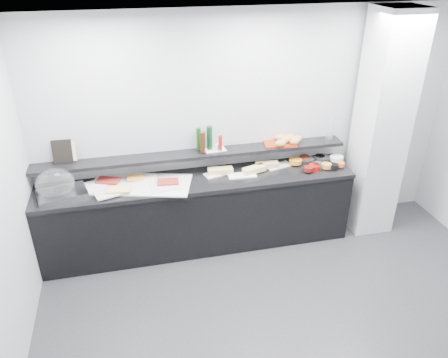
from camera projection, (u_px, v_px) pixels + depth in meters
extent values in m
plane|color=#2D2D30|center=(306.00, 340.00, 4.06)|extent=(5.00, 5.00, 0.00)
cube|color=#A9ABB0|center=(251.00, 127.00, 5.15)|extent=(5.00, 0.02, 2.70)
plane|color=white|center=(344.00, 41.00, 2.79)|extent=(5.00, 5.00, 0.00)
cube|color=silver|center=(381.00, 127.00, 5.15)|extent=(0.50, 0.50, 2.70)
cube|color=black|center=(199.00, 214.00, 5.18)|extent=(3.60, 0.60, 0.85)
cube|color=black|center=(198.00, 181.00, 4.97)|extent=(3.62, 0.62, 0.05)
cube|color=black|center=(194.00, 154.00, 5.00)|extent=(3.60, 0.25, 0.04)
cube|color=silver|center=(62.00, 193.00, 4.63)|extent=(0.57, 0.44, 0.04)
ellipsoid|color=white|center=(55.00, 184.00, 4.60)|extent=(0.44, 0.33, 0.34)
cube|color=silver|center=(141.00, 184.00, 4.83)|extent=(1.19, 0.79, 0.01)
cube|color=white|center=(97.00, 184.00, 4.82)|extent=(0.32, 0.27, 0.01)
cube|color=maroon|center=(108.00, 180.00, 4.84)|extent=(0.28, 0.23, 0.02)
cube|color=white|center=(144.00, 177.00, 4.95)|extent=(0.31, 0.25, 0.01)
cube|color=orange|center=(136.00, 178.00, 4.90)|extent=(0.20, 0.13, 0.02)
cube|color=silver|center=(110.00, 193.00, 4.64)|extent=(0.37, 0.30, 0.01)
cube|color=#FAC661|center=(119.00, 190.00, 4.66)|extent=(0.27, 0.19, 0.02)
cube|color=silver|center=(165.00, 187.00, 4.76)|extent=(0.34, 0.25, 0.01)
cube|color=maroon|center=(168.00, 182.00, 4.82)|extent=(0.24, 0.17, 0.02)
cube|color=white|center=(218.00, 174.00, 5.06)|extent=(0.35, 0.22, 0.01)
cube|color=#DAC372|center=(220.00, 171.00, 5.05)|extent=(0.29, 0.13, 0.06)
cylinder|color=#A9ABB0|center=(210.00, 174.00, 5.04)|extent=(0.15, 0.07, 0.01)
cube|color=white|center=(242.00, 175.00, 5.02)|extent=(0.33, 0.15, 0.01)
cube|color=#D2BD6E|center=(254.00, 169.00, 5.08)|extent=(0.29, 0.18, 0.06)
cylinder|color=silver|center=(241.00, 175.00, 5.01)|extent=(0.16, 0.02, 0.01)
cube|color=silver|center=(278.00, 166.00, 5.24)|extent=(0.35, 0.22, 0.01)
cube|color=tan|center=(267.00, 165.00, 5.19)|extent=(0.28, 0.14, 0.06)
cylinder|color=#A8ABAF|center=(273.00, 168.00, 5.16)|extent=(0.15, 0.07, 0.01)
cylinder|color=silver|center=(307.00, 161.00, 5.30)|extent=(0.19, 0.19, 0.07)
cylinder|color=orange|center=(295.00, 161.00, 5.26)|extent=(0.19, 0.19, 0.05)
cylinder|color=black|center=(320.00, 158.00, 5.36)|extent=(0.16, 0.16, 0.07)
cylinder|color=#5C1B0D|center=(305.00, 158.00, 5.35)|extent=(0.15, 0.15, 0.05)
cylinder|color=white|center=(322.00, 159.00, 5.35)|extent=(0.26, 0.26, 0.07)
cylinder|color=white|center=(336.00, 158.00, 5.34)|extent=(0.21, 0.21, 0.05)
cylinder|color=maroon|center=(314.00, 168.00, 5.14)|extent=(0.14, 0.14, 0.07)
cylinder|color=#5A0F0C|center=(308.00, 169.00, 5.08)|extent=(0.14, 0.14, 0.05)
cylinder|color=white|center=(319.00, 166.00, 5.17)|extent=(0.14, 0.14, 0.07)
cylinder|color=orange|center=(326.00, 166.00, 5.16)|extent=(0.16, 0.16, 0.05)
cylinder|color=black|center=(334.00, 167.00, 5.15)|extent=(0.11, 0.11, 0.07)
cylinder|color=orange|center=(341.00, 164.00, 5.19)|extent=(0.11, 0.11, 0.05)
cube|color=black|center=(62.00, 152.00, 4.71)|extent=(0.21, 0.08, 0.26)
cube|color=#D6AA9A|center=(66.00, 151.00, 4.71)|extent=(0.20, 0.06, 0.22)
cube|color=white|center=(215.00, 150.00, 5.06)|extent=(0.25, 0.17, 0.01)
cylinder|color=#103D12|center=(199.00, 139.00, 4.99)|extent=(0.05, 0.05, 0.26)
cylinder|color=#331909|center=(203.00, 142.00, 4.92)|extent=(0.06, 0.06, 0.24)
cylinder|color=#0E3318|center=(210.00, 138.00, 4.99)|extent=(0.08, 0.08, 0.28)
cylinder|color=#A2160B|center=(220.00, 143.00, 4.99)|extent=(0.05, 0.05, 0.18)
cylinder|color=white|center=(218.00, 146.00, 5.04)|extent=(0.04, 0.04, 0.07)
cylinder|color=white|center=(216.00, 148.00, 5.00)|extent=(0.04, 0.04, 0.07)
cube|color=maroon|center=(280.00, 143.00, 5.22)|extent=(0.41, 0.32, 0.02)
ellipsoid|color=#BF7D49|center=(281.00, 138.00, 5.24)|extent=(0.17, 0.12, 0.08)
ellipsoid|color=#AF8342|center=(289.00, 137.00, 5.24)|extent=(0.15, 0.10, 0.08)
ellipsoid|color=#B89446|center=(280.00, 143.00, 5.08)|extent=(0.14, 0.10, 0.08)
ellipsoid|color=#B58E45|center=(294.00, 141.00, 5.13)|extent=(0.13, 0.09, 0.08)
ellipsoid|color=tan|center=(286.00, 140.00, 5.17)|extent=(0.12, 0.09, 0.08)
ellipsoid|color=#BB8247|center=(296.00, 139.00, 5.19)|extent=(0.18, 0.14, 0.08)
cylinder|color=silver|center=(330.00, 130.00, 5.22)|extent=(0.11, 0.11, 0.30)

